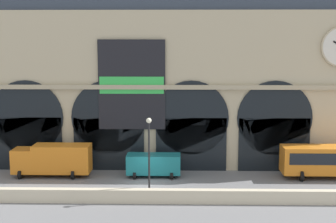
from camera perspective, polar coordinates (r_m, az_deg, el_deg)
ground_plane at (r=45.15m, az=-2.49°, el=-8.56°), size 200.00×200.00×0.00m
quay_parapet_wall at (r=40.11m, az=-2.97°, el=-9.90°), size 90.00×0.70×1.14m
station_building at (r=50.73m, az=-1.99°, el=4.49°), size 43.42×5.26×20.03m
box_truck_midwest at (r=48.63m, az=-13.38°, el=-5.47°), size 7.50×2.91×3.12m
van_center at (r=47.30m, az=-1.71°, el=-6.20°), size 5.20×2.48×2.20m
street_lamp_quayside at (r=39.83m, az=-2.25°, el=-4.29°), size 0.44×0.44×6.90m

